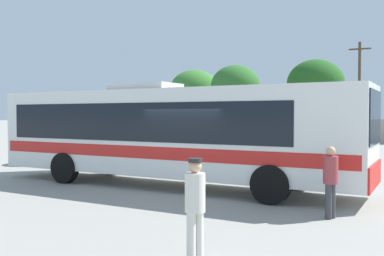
# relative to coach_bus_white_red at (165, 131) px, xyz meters

# --- Properties ---
(ground_plane) EXTENTS (300.00, 300.00, 0.00)m
(ground_plane) POSITION_rel_coach_bus_white_red_xyz_m (1.38, 9.60, -1.81)
(ground_plane) COLOR gray
(perimeter_wall) EXTENTS (80.00, 0.30, 1.96)m
(perimeter_wall) POSITION_rel_coach_bus_white_red_xyz_m (1.38, 26.09, -0.83)
(perimeter_wall) COLOR #9E998C
(perimeter_wall) RESTS_ON ground_plane
(coach_bus_white_red) EXTENTS (12.58, 2.99, 3.37)m
(coach_bus_white_red) POSITION_rel_coach_bus_white_red_xyz_m (0.00, 0.00, 0.00)
(coach_bus_white_red) COLOR white
(coach_bus_white_red) RESTS_ON ground_plane
(attendant_by_bus_door) EXTENTS (0.41, 0.41, 1.63)m
(attendant_by_bus_door) POSITION_rel_coach_bus_white_red_xyz_m (5.75, -1.91, -0.89)
(attendant_by_bus_door) COLOR #38383D
(attendant_by_bus_door) RESTS_ON ground_plane
(passenger_waiting_on_apron) EXTENTS (0.44, 0.44, 1.65)m
(passenger_waiting_on_apron) POSITION_rel_coach_bus_white_red_xyz_m (4.55, -5.90, -0.87)
(passenger_waiting_on_apron) COLOR silver
(passenger_waiting_on_apron) RESTS_ON ground_plane
(vendor_umbrella_secondary_green) EXTENTS (2.14, 2.14, 2.01)m
(vendor_umbrella_secondary_green) POSITION_rel_coach_bus_white_red_xyz_m (-8.21, 2.73, -0.13)
(vendor_umbrella_secondary_green) COLOR gray
(vendor_umbrella_secondary_green) RESTS_ON ground_plane
(parked_car_leftmost_maroon) EXTENTS (4.15, 2.07, 1.51)m
(parked_car_leftmost_maroon) POSITION_rel_coach_bus_white_red_xyz_m (-8.76, 22.08, -1.01)
(parked_car_leftmost_maroon) COLOR maroon
(parked_car_leftmost_maroon) RESTS_ON ground_plane
(parked_car_second_red) EXTENTS (4.31, 2.08, 1.48)m
(parked_car_second_red) POSITION_rel_coach_bus_white_red_xyz_m (-3.24, 22.33, -1.02)
(parked_car_second_red) COLOR red
(parked_car_second_red) RESTS_ON ground_plane
(utility_pole_near) EXTENTS (1.80, 0.35, 8.58)m
(utility_pole_near) POSITION_rel_coach_bus_white_red_xyz_m (1.31, 27.91, 2.67)
(utility_pole_near) COLOR #4C3823
(utility_pole_near) RESTS_ON ground_plane
(roadside_tree_left) EXTENTS (5.75, 5.75, 7.41)m
(roadside_tree_left) POSITION_rel_coach_bus_white_red_xyz_m (-16.94, 31.01, 3.16)
(roadside_tree_left) COLOR brown
(roadside_tree_left) RESTS_ON ground_plane
(roadside_tree_midleft) EXTENTS (4.96, 4.96, 7.32)m
(roadside_tree_midleft) POSITION_rel_coach_bus_white_red_xyz_m (-10.56, 28.25, 3.39)
(roadside_tree_midleft) COLOR brown
(roadside_tree_midleft) RESTS_ON ground_plane
(roadside_tree_midright) EXTENTS (5.69, 5.69, 7.90)m
(roadside_tree_midright) POSITION_rel_coach_bus_white_red_xyz_m (-3.67, 32.50, 3.67)
(roadside_tree_midright) COLOR brown
(roadside_tree_midright) RESTS_ON ground_plane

